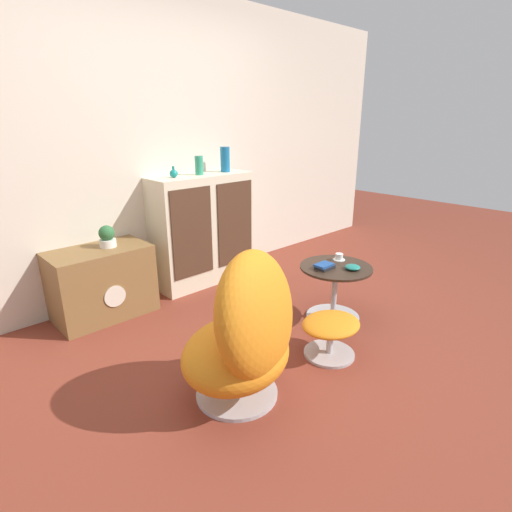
{
  "coord_description": "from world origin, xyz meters",
  "views": [
    {
      "loc": [
        -1.87,
        -1.56,
        1.54
      ],
      "look_at": [
        0.1,
        0.52,
        0.55
      ],
      "focal_mm": 28.0,
      "sensor_mm": 36.0,
      "label": 1
    }
  ],
  "objects_px": {
    "coffee_table": "(335,287)",
    "tv_console": "(102,283)",
    "sideboard": "(203,230)",
    "book_stack": "(324,266)",
    "vase_inner_right": "(225,159)",
    "potted_plant": "(107,237)",
    "bowl": "(352,267)",
    "egg_chair": "(246,335)",
    "vase_leftmost": "(174,173)",
    "ottoman": "(331,329)",
    "vase_inner_left": "(199,165)",
    "teacup": "(339,257)"
  },
  "relations": [
    {
      "from": "coffee_table",
      "to": "tv_console",
      "type": "bearing_deg",
      "value": 134.81
    },
    {
      "from": "sideboard",
      "to": "book_stack",
      "type": "bearing_deg",
      "value": -82.79
    },
    {
      "from": "vase_inner_right",
      "to": "potted_plant",
      "type": "xyz_separation_m",
      "value": [
        -1.25,
        -0.04,
        -0.51
      ]
    },
    {
      "from": "potted_plant",
      "to": "bowl",
      "type": "distance_m",
      "value": 1.93
    },
    {
      "from": "sideboard",
      "to": "tv_console",
      "type": "xyz_separation_m",
      "value": [
        -1.04,
        -0.03,
        -0.24
      ]
    },
    {
      "from": "egg_chair",
      "to": "bowl",
      "type": "bearing_deg",
      "value": 5.9
    },
    {
      "from": "vase_leftmost",
      "to": "potted_plant",
      "type": "height_order",
      "value": "vase_leftmost"
    },
    {
      "from": "vase_leftmost",
      "to": "book_stack",
      "type": "distance_m",
      "value": 1.54
    },
    {
      "from": "ottoman",
      "to": "coffee_table",
      "type": "height_order",
      "value": "coffee_table"
    },
    {
      "from": "sideboard",
      "to": "vase_inner_left",
      "type": "relative_size",
      "value": 6.18
    },
    {
      "from": "egg_chair",
      "to": "ottoman",
      "type": "distance_m",
      "value": 0.74
    },
    {
      "from": "ottoman",
      "to": "coffee_table",
      "type": "xyz_separation_m",
      "value": [
        0.46,
        0.31,
        0.07
      ]
    },
    {
      "from": "vase_leftmost",
      "to": "vase_inner_right",
      "type": "relative_size",
      "value": 0.42
    },
    {
      "from": "egg_chair",
      "to": "vase_inner_left",
      "type": "distance_m",
      "value": 1.97
    },
    {
      "from": "coffee_table",
      "to": "vase_leftmost",
      "type": "distance_m",
      "value": 1.69
    },
    {
      "from": "potted_plant",
      "to": "coffee_table",
      "type": "bearing_deg",
      "value": -47.2
    },
    {
      "from": "book_stack",
      "to": "potted_plant",
      "type": "bearing_deg",
      "value": 130.95
    },
    {
      "from": "ottoman",
      "to": "potted_plant",
      "type": "bearing_deg",
      "value": 115.18
    },
    {
      "from": "book_stack",
      "to": "bowl",
      "type": "bearing_deg",
      "value": -47.23
    },
    {
      "from": "vase_leftmost",
      "to": "book_stack",
      "type": "height_order",
      "value": "vase_leftmost"
    },
    {
      "from": "potted_plant",
      "to": "ottoman",
      "type": "bearing_deg",
      "value": -64.82
    },
    {
      "from": "vase_leftmost",
      "to": "vase_inner_left",
      "type": "bearing_deg",
      "value": 0.0
    },
    {
      "from": "bowl",
      "to": "vase_leftmost",
      "type": "bearing_deg",
      "value": 111.81
    },
    {
      "from": "potted_plant",
      "to": "teacup",
      "type": "xyz_separation_m",
      "value": [
        1.37,
        -1.26,
        -0.18
      ]
    },
    {
      "from": "sideboard",
      "to": "ottoman",
      "type": "bearing_deg",
      "value": -96.38
    },
    {
      "from": "potted_plant",
      "to": "book_stack",
      "type": "bearing_deg",
      "value": -49.05
    },
    {
      "from": "vase_inner_left",
      "to": "bowl",
      "type": "height_order",
      "value": "vase_inner_left"
    },
    {
      "from": "coffee_table",
      "to": "vase_inner_left",
      "type": "relative_size",
      "value": 3.32
    },
    {
      "from": "bowl",
      "to": "egg_chair",
      "type": "bearing_deg",
      "value": -174.1
    },
    {
      "from": "tv_console",
      "to": "egg_chair",
      "type": "distance_m",
      "value": 1.59
    },
    {
      "from": "ottoman",
      "to": "teacup",
      "type": "relative_size",
      "value": 4.33
    },
    {
      "from": "egg_chair",
      "to": "bowl",
      "type": "relative_size",
      "value": 7.96
    },
    {
      "from": "egg_chair",
      "to": "book_stack",
      "type": "height_order",
      "value": "egg_chair"
    },
    {
      "from": "tv_console",
      "to": "potted_plant",
      "type": "bearing_deg",
      "value": 0.22
    },
    {
      "from": "sideboard",
      "to": "bowl",
      "type": "height_order",
      "value": "sideboard"
    },
    {
      "from": "bowl",
      "to": "vase_inner_right",
      "type": "bearing_deg",
      "value": 90.49
    },
    {
      "from": "potted_plant",
      "to": "sideboard",
      "type": "bearing_deg",
      "value": 2.06
    },
    {
      "from": "egg_chair",
      "to": "vase_inner_left",
      "type": "xyz_separation_m",
      "value": [
        0.88,
        1.61,
        0.72
      ]
    },
    {
      "from": "egg_chair",
      "to": "potted_plant",
      "type": "distance_m",
      "value": 1.59
    },
    {
      "from": "vase_inner_left",
      "to": "book_stack",
      "type": "height_order",
      "value": "vase_inner_left"
    },
    {
      "from": "bowl",
      "to": "teacup",
      "type": "bearing_deg",
      "value": 62.37
    },
    {
      "from": "vase_leftmost",
      "to": "egg_chair",
      "type": "bearing_deg",
      "value": -110.77
    },
    {
      "from": "coffee_table",
      "to": "potted_plant",
      "type": "height_order",
      "value": "potted_plant"
    },
    {
      "from": "egg_chair",
      "to": "vase_inner_right",
      "type": "relative_size",
      "value": 3.93
    },
    {
      "from": "coffee_table",
      "to": "vase_inner_left",
      "type": "height_order",
      "value": "vase_inner_left"
    },
    {
      "from": "tv_console",
      "to": "vase_leftmost",
      "type": "distance_m",
      "value": 1.1
    },
    {
      "from": "vase_inner_left",
      "to": "bowl",
      "type": "bearing_deg",
      "value": -77.81
    },
    {
      "from": "ottoman",
      "to": "vase_inner_right",
      "type": "bearing_deg",
      "value": 73.86
    },
    {
      "from": "tv_console",
      "to": "bowl",
      "type": "bearing_deg",
      "value": -46.91
    },
    {
      "from": "sideboard",
      "to": "vase_inner_right",
      "type": "xyz_separation_m",
      "value": [
        0.3,
        0.0,
        0.64
      ]
    }
  ]
}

